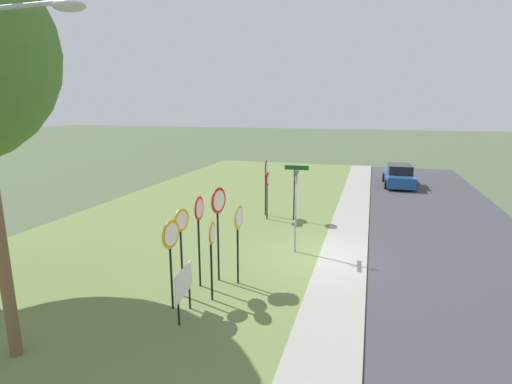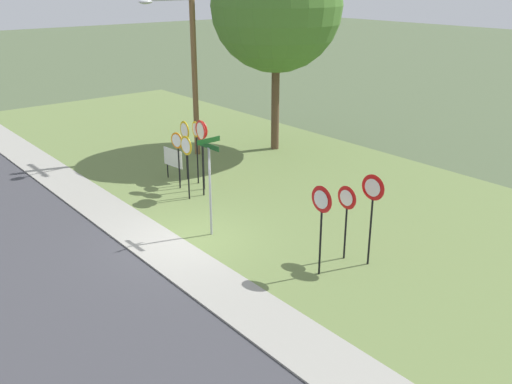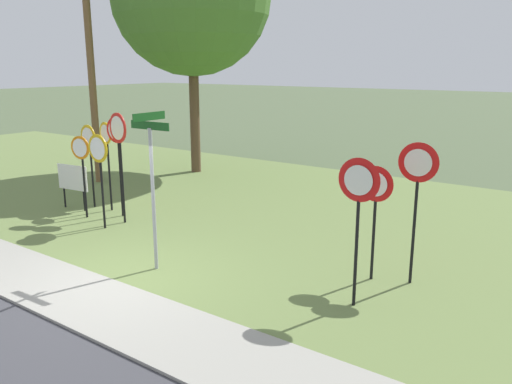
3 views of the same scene
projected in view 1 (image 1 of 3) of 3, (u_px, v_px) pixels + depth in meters
ground_plane at (319, 257)px, 13.43m from camera, size 160.00×160.00×0.00m
road_asphalt at (474, 273)px, 12.10m from camera, size 44.00×6.40×0.01m
sidewalk_strip at (343, 258)px, 13.20m from camera, size 44.00×1.60×0.06m
grass_median at (164, 240)px, 15.09m from camera, size 44.00×12.00×0.04m
stop_sign_near_left at (212, 245)px, 10.01m from camera, size 0.60×0.13×2.17m
stop_sign_near_right at (199, 222)px, 10.74m from camera, size 0.67×0.11×2.64m
stop_sign_far_left at (182, 235)px, 10.18m from camera, size 0.60×0.14×2.45m
stop_sign_far_center at (238, 228)px, 10.97m from camera, size 0.68×0.09×2.34m
stop_sign_far_right at (171, 245)px, 9.54m from camera, size 0.71×0.11×2.34m
stop_sign_center_tall at (218, 213)px, 11.08m from camera, size 0.74×0.15×2.80m
yield_sign_near_left at (266, 174)px, 18.06m from camera, size 0.71×0.12×2.63m
yield_sign_near_right at (268, 185)px, 17.45m from camera, size 0.66×0.10×2.18m
yield_sign_far_left at (295, 179)px, 17.25m from camera, size 0.72×0.10×2.52m
street_name_post at (296, 202)px, 13.42m from camera, size 0.96×0.82×3.08m
notice_board at (184, 285)px, 9.36m from camera, size 1.10×0.16×1.25m
parked_sedan_distant at (399, 176)px, 25.36m from camera, size 4.17×1.99×1.39m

